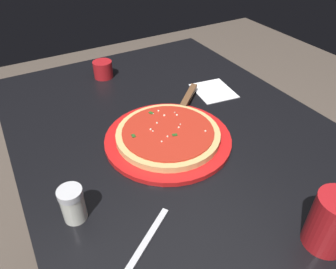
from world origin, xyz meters
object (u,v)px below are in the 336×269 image
at_px(parmesan_shaker, 73,204).
at_px(fork, 139,254).
at_px(pizza, 168,134).
at_px(cup_tall_drink, 332,222).
at_px(pizza_server, 185,104).
at_px(serving_plate, 168,139).
at_px(napkin_folded_right, 213,91).
at_px(cup_small_sauce, 103,69).

bearing_deg(parmesan_shaker, fork, -151.99).
xyz_separation_m(pizza, cup_tall_drink, (-0.39, -0.10, 0.03)).
bearing_deg(parmesan_shaker, pizza_server, -60.01).
bearing_deg(fork, cup_tall_drink, -115.10).
relative_size(cup_tall_drink, parmesan_shaker, 1.49).
height_order(pizza, cup_tall_drink, cup_tall_drink).
xyz_separation_m(serving_plate, pizza_server, (0.11, -0.12, 0.01)).
height_order(serving_plate, fork, serving_plate).
bearing_deg(cup_tall_drink, pizza_server, -2.20).
height_order(pizza_server, cup_tall_drink, cup_tall_drink).
xyz_separation_m(napkin_folded_right, parmesan_shaker, (-0.26, 0.52, 0.04)).
bearing_deg(pizza, parmesan_shaker, 113.45).
height_order(pizza_server, fork, pizza_server).
distance_m(cup_small_sauce, parmesan_shaker, 0.58).
height_order(cup_tall_drink, fork, cup_tall_drink).
relative_size(serving_plate, fork, 1.92).
distance_m(pizza_server, parmesan_shaker, 0.44).
bearing_deg(cup_small_sauce, napkin_folded_right, -134.48).
distance_m(pizza, fork, 0.32).
bearing_deg(serving_plate, cup_small_sauce, 2.38).
bearing_deg(serving_plate, fork, 141.22).
distance_m(serving_plate, napkin_folded_right, 0.29).
height_order(pizza_server, napkin_folded_right, pizza_server).
xyz_separation_m(cup_tall_drink, parmesan_shaker, (0.27, 0.36, -0.02)).
relative_size(pizza_server, parmesan_shaker, 2.60).
bearing_deg(serving_plate, pizza_server, -47.64).
height_order(cup_tall_drink, napkin_folded_right, cup_tall_drink).
bearing_deg(fork, pizza, -38.78).
distance_m(cup_small_sauce, napkin_folded_right, 0.37).
distance_m(serving_plate, pizza, 0.02).
height_order(cup_small_sauce, napkin_folded_right, cup_small_sauce).
bearing_deg(parmesan_shaker, napkin_folded_right, -62.95).
relative_size(serving_plate, cup_small_sauce, 4.99).
bearing_deg(napkin_folded_right, serving_plate, 120.73).
height_order(cup_tall_drink, cup_small_sauce, cup_tall_drink).
height_order(pizza, cup_small_sauce, cup_small_sauce).
relative_size(serving_plate, cup_tall_drink, 2.84).
bearing_deg(serving_plate, parmesan_shaker, 113.44).
bearing_deg(cup_small_sauce, cup_tall_drink, -171.85).
xyz_separation_m(pizza_server, cup_small_sauce, (0.30, 0.13, 0.01)).
xyz_separation_m(pizza, parmesan_shaker, (-0.12, 0.27, 0.02)).
distance_m(pizza_server, cup_tall_drink, 0.49).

